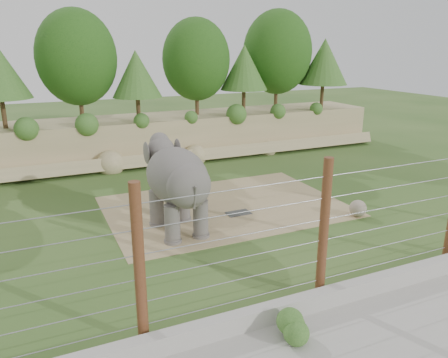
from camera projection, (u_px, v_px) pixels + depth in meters
name	position (u px, v px, depth m)	size (l,w,h in m)	color
ground	(246.00, 235.00, 16.18)	(90.00, 90.00, 0.00)	#335620
back_embankment	(160.00, 93.00, 26.29)	(30.00, 5.52, 8.77)	tan
dirt_patch	(225.00, 206.00, 18.99)	(10.00, 7.00, 0.02)	tan
drain_grate	(238.00, 213.00, 18.16)	(1.00, 0.60, 0.03)	#262628
elephant	(177.00, 189.00, 16.03)	(1.77, 4.14, 3.35)	#5C5652
stone_ball	(358.00, 208.00, 17.76)	(0.69, 0.69, 0.69)	gray
retaining_wall	(331.00, 296.00, 11.75)	(26.00, 0.35, 0.50)	#ACA8A1
walkway	(384.00, 349.00, 10.08)	(26.00, 4.00, 0.01)	#ACA8A1
barrier_fence	(324.00, 230.00, 11.67)	(20.26, 0.26, 4.00)	#4F2715
walkway_shrub	(293.00, 326.00, 10.34)	(0.70, 0.70, 0.70)	#336023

